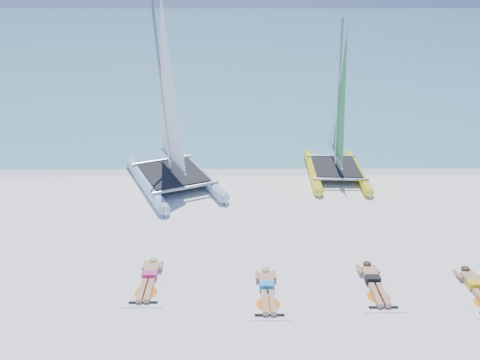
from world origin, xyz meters
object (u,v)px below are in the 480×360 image
object	(u,v)px
sunbather_b	(267,287)
sunbather_c	(373,280)
sunbather_a	(149,276)
towel_b	(267,296)
sunbather_d	(476,286)
towel_a	(149,284)
towel_c	(375,289)
catamaran_yellow	(337,126)
towel_d	(479,294)
catamaran_blue	(169,128)

from	to	relation	value
sunbather_b	sunbather_c	bearing A→B (deg)	5.27
sunbather_a	sunbather_b	world-z (taller)	same
sunbather_a	towel_b	world-z (taller)	sunbather_a
sunbather_c	sunbather_d	size ratio (longest dim) A/B	1.00
towel_a	sunbather_d	bearing A→B (deg)	-2.12
towel_c	sunbather_d	world-z (taller)	sunbather_d
towel_b	sunbather_d	xyz separation A→B (m)	(5.23, 0.19, 0.11)
towel_b	towel_c	size ratio (longest dim) A/B	1.00
catamaran_yellow	sunbather_b	bearing A→B (deg)	-109.60
towel_a	towel_d	xyz separation A→B (m)	(8.24, -0.50, 0.00)
towel_a	sunbather_a	bearing A→B (deg)	90.00
catamaran_blue	sunbather_a	distance (m)	6.65
towel_a	towel_b	size ratio (longest dim) A/B	1.00
towel_b	towel_a	bearing A→B (deg)	170.72
catamaran_yellow	towel_b	world-z (taller)	catamaran_yellow
towel_d	catamaran_yellow	bearing A→B (deg)	104.04
catamaran_yellow	sunbather_c	xyz separation A→B (m)	(-0.49, -7.66, -1.79)
catamaran_yellow	sunbather_d	world-z (taller)	catamaran_yellow
towel_b	sunbather_d	distance (m)	5.24
sunbather_a	towel_b	bearing A→B (deg)	-12.80
catamaran_blue	sunbather_b	distance (m)	7.79
sunbather_c	towel_c	bearing A→B (deg)	-90.00
towel_a	sunbather_a	distance (m)	0.22
sunbather_c	towel_b	bearing A→B (deg)	-170.75
towel_a	sunbather_a	xyz separation A→B (m)	(-0.00, 0.19, 0.11)
towel_c	towel_d	distance (m)	2.53
sunbather_c	catamaran_yellow	bearing A→B (deg)	86.37
towel_a	catamaran_blue	bearing A→B (deg)	91.49
catamaran_yellow	towel_d	size ratio (longest dim) A/B	3.27
sunbather_a	towel_c	bearing A→B (deg)	-4.32
towel_d	sunbather_d	xyz separation A→B (m)	(-0.00, 0.19, 0.11)
catamaran_blue	towel_c	xyz separation A→B (m)	(5.90, -6.76, -2.16)
catamaran_blue	catamaran_yellow	world-z (taller)	catamaran_blue
catamaran_blue	towel_c	distance (m)	9.23
catamaran_yellow	towel_a	bearing A→B (deg)	-126.77
towel_c	sunbather_d	xyz separation A→B (m)	(2.51, -0.06, 0.11)
catamaran_blue	towel_b	world-z (taller)	catamaran_blue
sunbather_a	sunbather_d	bearing A→B (deg)	-3.45
sunbather_b	towel_c	bearing A→B (deg)	1.24
towel_a	sunbather_d	xyz separation A→B (m)	(8.24, -0.31, 0.11)
towel_d	sunbather_d	distance (m)	0.22
catamaran_yellow	towel_b	xyz separation A→B (m)	(-3.21, -8.10, -1.90)
catamaran_yellow	sunbather_d	xyz separation A→B (m)	(2.03, -7.91, -1.79)
towel_a	sunbather_a	size ratio (longest dim) A/B	1.07
catamaran_yellow	towel_c	size ratio (longest dim) A/B	3.27
sunbather_d	towel_a	bearing A→B (deg)	177.88
sunbather_b	towel_c	distance (m)	2.72
towel_a	sunbather_b	world-z (taller)	sunbather_b
towel_c	towel_d	world-z (taller)	same
towel_b	towel_c	xyz separation A→B (m)	(2.72, 0.25, 0.00)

